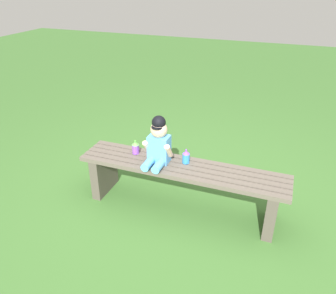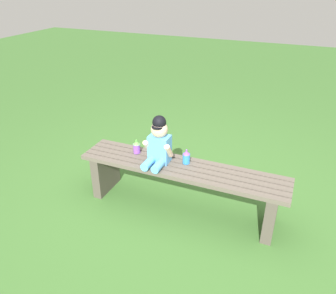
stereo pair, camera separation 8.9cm
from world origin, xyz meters
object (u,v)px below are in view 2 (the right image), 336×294
at_px(sippy_cup_left, 137,147).
at_px(sippy_cup_right, 186,157).
at_px(park_bench, 181,180).
at_px(child_figure, 159,143).

xyz_separation_m(sippy_cup_left, sippy_cup_right, (0.46, 0.00, 0.00)).
bearing_deg(park_bench, child_figure, -177.60).
bearing_deg(child_figure, sippy_cup_right, 17.96).
xyz_separation_m(child_figure, sippy_cup_right, (0.22, 0.07, -0.12)).
distance_m(park_bench, sippy_cup_left, 0.48).
bearing_deg(child_figure, sippy_cup_left, 163.81).
relative_size(child_figure, sippy_cup_right, 3.26).
bearing_deg(sippy_cup_left, child_figure, -16.19).
xyz_separation_m(park_bench, sippy_cup_left, (-0.44, 0.06, 0.19)).
bearing_deg(sippy_cup_left, sippy_cup_right, 0.00).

